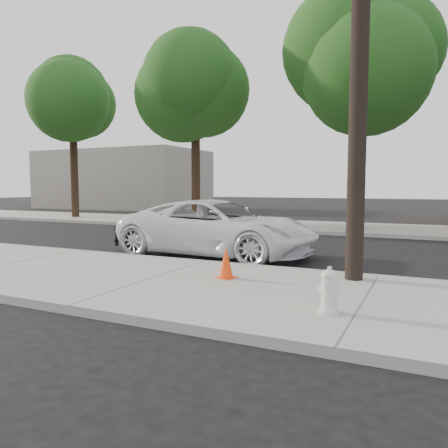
{
  "coord_description": "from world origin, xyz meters",
  "views": [
    {
      "loc": [
        4.92,
        -11.33,
        1.96
      ],
      "look_at": [
        0.21,
        -1.46,
        1.0
      ],
      "focal_mm": 35.0,
      "sensor_mm": 36.0,
      "label": 1
    }
  ],
  "objects_px": {
    "police_cruiser": "(217,228)",
    "traffic_cone": "(226,263)",
    "utility_pole": "(360,38)",
    "fire_hydrant": "(329,292)"
  },
  "relations": [
    {
      "from": "traffic_cone",
      "to": "police_cruiser",
      "type": "bearing_deg",
      "value": 119.06
    },
    {
      "from": "police_cruiser",
      "to": "traffic_cone",
      "type": "xyz_separation_m",
      "value": [
        1.81,
        -3.26,
        -0.33
      ]
    },
    {
      "from": "police_cruiser",
      "to": "fire_hydrant",
      "type": "xyz_separation_m",
      "value": [
        4.15,
        -4.76,
        -0.33
      ]
    },
    {
      "from": "fire_hydrant",
      "to": "police_cruiser",
      "type": "bearing_deg",
      "value": 151.77
    },
    {
      "from": "police_cruiser",
      "to": "traffic_cone",
      "type": "distance_m",
      "value": 3.74
    },
    {
      "from": "fire_hydrant",
      "to": "traffic_cone",
      "type": "distance_m",
      "value": 2.78
    },
    {
      "from": "police_cruiser",
      "to": "fire_hydrant",
      "type": "height_order",
      "value": "police_cruiser"
    },
    {
      "from": "utility_pole",
      "to": "traffic_cone",
      "type": "distance_m",
      "value": 4.92
    },
    {
      "from": "police_cruiser",
      "to": "traffic_cone",
      "type": "height_order",
      "value": "police_cruiser"
    },
    {
      "from": "police_cruiser",
      "to": "utility_pole",
      "type": "bearing_deg",
      "value": -116.09
    }
  ]
}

